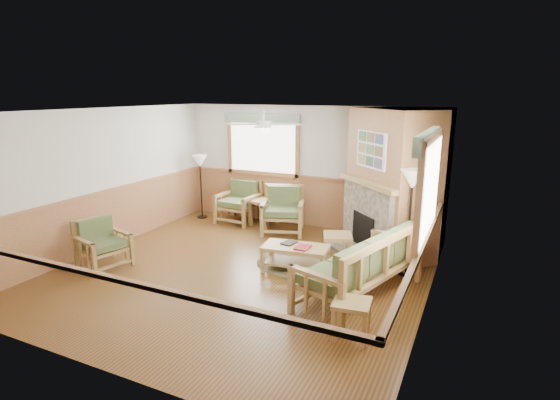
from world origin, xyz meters
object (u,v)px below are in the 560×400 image
at_px(floor_lamp_left, 201,187).
at_px(sofa, 360,265).
at_px(armchair_left, 103,244).
at_px(floor_lamp_right, 409,223).
at_px(coffee_table, 295,258).
at_px(footstool, 337,246).
at_px(armchair_back_left, 238,202).
at_px(armchair_back_right, 283,210).
at_px(end_table_chairs, 264,213).
at_px(end_table_sofa, 351,320).

bearing_deg(floor_lamp_left, sofa, -28.72).
height_order(sofa, armchair_left, sofa).
bearing_deg(floor_lamp_right, coffee_table, -159.07).
xyz_separation_m(armchair_left, footstool, (3.57, 2.14, -0.19)).
relative_size(armchair_back_left, coffee_table, 0.87).
distance_m(armchair_back_right, floor_lamp_right, 3.08).
height_order(armchair_back_left, floor_lamp_left, floor_lamp_left).
height_order(end_table_chairs, end_table_sofa, end_table_chairs).
xyz_separation_m(end_table_chairs, footstool, (2.14, -1.21, -0.07)).
distance_m(end_table_chairs, floor_lamp_right, 3.76).
height_order(footstool, floor_lamp_right, floor_lamp_right).
xyz_separation_m(coffee_table, end_table_chairs, (-1.68, 2.10, 0.08)).
relative_size(coffee_table, floor_lamp_right, 0.62).
bearing_deg(end_table_sofa, armchair_back_right, 126.15).
distance_m(armchair_left, floor_lamp_left, 3.31).
relative_size(armchair_left, coffee_table, 0.75).
relative_size(armchair_back_right, end_table_sofa, 1.96).
xyz_separation_m(sofa, coffee_table, (-1.25, 0.49, -0.29)).
xyz_separation_m(armchair_back_left, armchair_left, (-0.75, -3.35, -0.06)).
bearing_deg(floor_lamp_right, armchair_left, -158.41).
bearing_deg(armchair_back_right, sofa, -64.08).
bearing_deg(armchair_left, floor_lamp_left, 20.26).
height_order(armchair_back_right, floor_lamp_right, floor_lamp_right).
bearing_deg(sofa, coffee_table, -94.02).
height_order(armchair_left, floor_lamp_right, floor_lamp_right).
distance_m(armchair_left, end_table_chairs, 3.64).
relative_size(coffee_table, footstool, 2.16).
bearing_deg(armchair_left, sofa, -64.00).
xyz_separation_m(armchair_back_right, coffee_table, (1.09, -1.83, -0.27)).
xyz_separation_m(sofa, floor_lamp_right, (0.49, 1.16, 0.39)).
bearing_deg(armchair_left, end_table_sofa, -78.98).
distance_m(armchair_back_left, floor_lamp_left, 1.03).
xyz_separation_m(coffee_table, end_table_sofa, (1.46, -1.66, 0.03)).
height_order(armchair_back_left, end_table_chairs, armchair_back_left).
bearing_deg(end_table_chairs, sofa, -41.42).
distance_m(coffee_table, end_table_chairs, 2.69).
relative_size(end_table_sofa, floor_lamp_right, 0.28).
distance_m(armchair_left, coffee_table, 3.36).
bearing_deg(footstool, armchair_back_left, 156.75).
bearing_deg(end_table_chairs, armchair_back_left, 180.00).
xyz_separation_m(sofa, end_table_sofa, (0.21, -1.17, -0.26)).
bearing_deg(armchair_left, footstool, -42.93).
relative_size(sofa, end_table_sofa, 4.42).
distance_m(armchair_back_right, footstool, 1.83).
height_order(armchair_left, floor_lamp_left, floor_lamp_left).
xyz_separation_m(armchair_back_left, end_table_sofa, (3.82, -3.76, -0.23)).
height_order(sofa, armchair_back_right, sofa).
bearing_deg(coffee_table, end_table_chairs, 121.47).
distance_m(armchair_back_left, end_table_sofa, 5.36).
bearing_deg(floor_lamp_right, end_table_chairs, 157.34).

